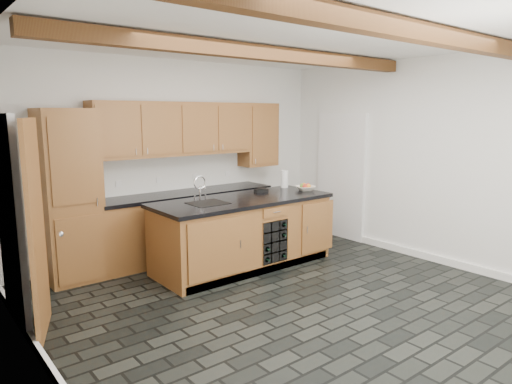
% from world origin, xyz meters
% --- Properties ---
extents(ground, '(5.00, 5.00, 0.00)m').
position_xyz_m(ground, '(0.00, 0.00, 0.00)').
color(ground, black).
rests_on(ground, ground).
extents(room_shell, '(5.01, 5.00, 5.00)m').
position_xyz_m(room_shell, '(-0.09, 0.53, 1.53)').
color(room_shell, white).
rests_on(room_shell, ground).
extents(back_cabinetry, '(3.65, 0.62, 2.20)m').
position_xyz_m(back_cabinetry, '(-0.38, 2.24, 0.98)').
color(back_cabinetry, '#976030').
rests_on(back_cabinetry, ground).
extents(island, '(2.48, 0.96, 0.93)m').
position_xyz_m(island, '(0.31, 1.28, 0.46)').
color(island, '#976030').
rests_on(island, ground).
extents(faucet, '(0.45, 0.40, 0.34)m').
position_xyz_m(faucet, '(-0.25, 1.33, 0.96)').
color(faucet, black).
rests_on(faucet, island).
extents(kitchen_scale, '(0.20, 0.14, 0.06)m').
position_xyz_m(kitchen_scale, '(0.80, 1.53, 0.96)').
color(kitchen_scale, black).
rests_on(kitchen_scale, island).
extents(fruit_bowl, '(0.36, 0.36, 0.07)m').
position_xyz_m(fruit_bowl, '(1.38, 1.22, 0.96)').
color(fruit_bowl, white).
rests_on(fruit_bowl, island).
extents(fruit_cluster, '(0.16, 0.17, 0.07)m').
position_xyz_m(fruit_cluster, '(1.38, 1.22, 1.00)').
color(fruit_cluster, '#A81630').
rests_on(fruit_cluster, fruit_bowl).
extents(paper_towel, '(0.11, 0.11, 0.26)m').
position_xyz_m(paper_towel, '(1.33, 1.62, 1.06)').
color(paper_towel, white).
rests_on(paper_towel, island).
extents(mug, '(0.11, 0.11, 0.08)m').
position_xyz_m(mug, '(-1.24, 2.23, 0.97)').
color(mug, white).
rests_on(mug, back_cabinetry).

